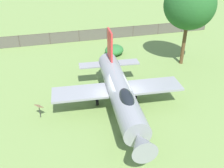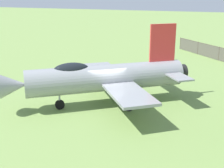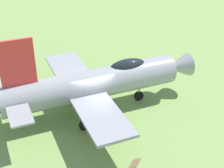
{
  "view_description": "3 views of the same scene",
  "coord_description": "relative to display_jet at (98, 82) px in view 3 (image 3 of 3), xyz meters",
  "views": [
    {
      "loc": [
        -7.11,
        14.32,
        11.53
      ],
      "look_at": [
        0.03,
        1.08,
        2.87
      ],
      "focal_mm": 40.43,
      "sensor_mm": 36.0,
      "label": 1
    },
    {
      "loc": [
        -17.22,
        -7.4,
        7.13
      ],
      "look_at": [
        -1.11,
        -0.85,
        1.8
      ],
      "focal_mm": 48.49,
      "sensor_mm": 36.0,
      "label": 2
    },
    {
      "loc": [
        15.44,
        5.64,
        11.24
      ],
      "look_at": [
        -0.19,
        1.15,
        1.9
      ],
      "focal_mm": 53.52,
      "sensor_mm": 36.0,
      "label": 3
    }
  ],
  "objects": [
    {
      "name": "ground_plane",
      "position": [
        0.23,
        -0.28,
        -1.85
      ],
      "size": [
        200.0,
        200.0,
        0.0
      ],
      "primitive_type": "plane",
      "color": "#75934C"
    },
    {
      "name": "display_jet",
      "position": [
        0.0,
        0.0,
        0.0
      ],
      "size": [
        9.77,
        10.95,
        5.13
      ],
      "rotation": [
        0.0,
        0.0,
        2.25
      ],
      "color": "gray",
      "rests_on": "ground_plane"
    },
    {
      "name": "info_plaque",
      "position": [
        4.95,
        3.32,
        -0.99
      ],
      "size": [
        0.65,
        0.48,
        1.14
      ],
      "color": "#333333",
      "rests_on": "ground_plane"
    }
  ]
}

